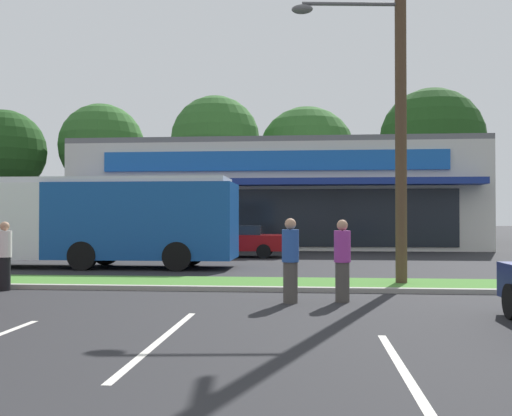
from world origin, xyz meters
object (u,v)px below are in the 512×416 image
(utility_pole, at_px, (395,77))
(pedestrian_by_pole, at_px, (4,256))
(pedestrian_near_bench, at_px, (290,260))
(city_bus, at_px, (71,219))
(car_0, at_px, (234,240))
(pedestrian_mid, at_px, (342,261))

(utility_pole, xyz_separation_m, pedestrian_by_pole, (-9.88, -1.58, -4.66))
(pedestrian_near_bench, relative_size, pedestrian_by_pole, 1.05)
(utility_pole, bearing_deg, city_bus, 154.86)
(car_0, xyz_separation_m, pedestrian_mid, (4.13, -13.90, 0.14))
(car_0, xyz_separation_m, pedestrian_near_bench, (3.01, -14.13, 0.15))
(car_0, distance_m, pedestrian_mid, 14.50)
(car_0, xyz_separation_m, pedestrian_by_pole, (-4.20, -12.65, 0.11))
(city_bus, relative_size, car_0, 2.57)
(pedestrian_by_pole, height_order, pedestrian_mid, pedestrian_mid)
(car_0, height_order, pedestrian_near_bench, pedestrian_near_bench)
(city_bus, xyz_separation_m, car_0, (5.28, 5.92, -1.01))
(pedestrian_by_pole, bearing_deg, car_0, 58.54)
(utility_pole, height_order, pedestrian_by_pole, utility_pole)
(city_bus, distance_m, pedestrian_by_pole, 6.87)
(pedestrian_by_pole, bearing_deg, utility_pole, -4.04)
(car_0, height_order, pedestrian_mid, pedestrian_mid)
(city_bus, distance_m, pedestrian_near_bench, 11.70)
(pedestrian_by_pole, xyz_separation_m, pedestrian_mid, (8.32, -1.25, 0.03))
(city_bus, bearing_deg, car_0, -131.70)
(utility_pole, bearing_deg, car_0, 117.18)
(city_bus, xyz_separation_m, pedestrian_near_bench, (8.29, -8.21, -0.85))
(utility_pole, relative_size, pedestrian_by_pole, 6.00)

